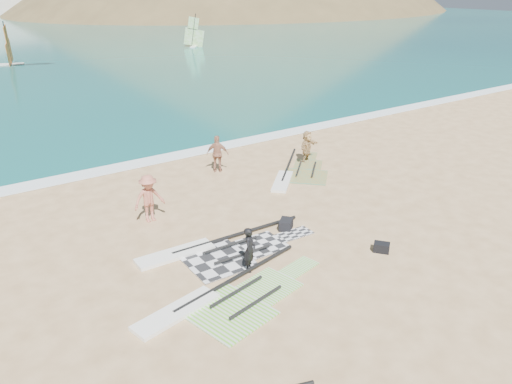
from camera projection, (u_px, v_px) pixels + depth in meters
ground at (313, 263)px, 16.32m from camera, size 300.00×300.00×0.00m
surf_line at (154, 161)px, 25.57m from camera, size 300.00×1.20×0.04m
headland_main at (244, 10)px, 159.26m from camera, size 143.00×143.00×45.00m
headland_minor at (307, 6)px, 185.38m from camera, size 70.00×70.00×28.00m
rig_grey at (217, 250)px, 16.96m from camera, size 6.39×2.59×0.20m
rig_green at (223, 300)px, 14.31m from camera, size 6.38×3.12×0.20m
rig_orange at (296, 174)px, 23.75m from camera, size 5.28×4.69×0.20m
gear_bag_near at (286, 224)px, 18.46m from camera, size 0.75×0.73×0.39m
gear_bag_far at (382, 247)px, 16.94m from camera, size 0.61×0.64×0.32m
person_wetsuit at (250, 249)px, 15.62m from camera, size 0.64×0.63×1.49m
beachgoer_mid at (149, 198)px, 18.82m from camera, size 1.21×0.70×1.87m
beachgoer_back at (218, 154)px, 23.79m from camera, size 1.09×1.01×1.80m
beachgoer_right at (307, 147)px, 25.08m from camera, size 1.59×1.01×1.64m
windsurfer_centre at (9, 53)px, 54.29m from camera, size 2.66×2.98×4.68m
windsurfer_right at (194, 37)px, 69.22m from camera, size 2.27×2.30×4.50m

